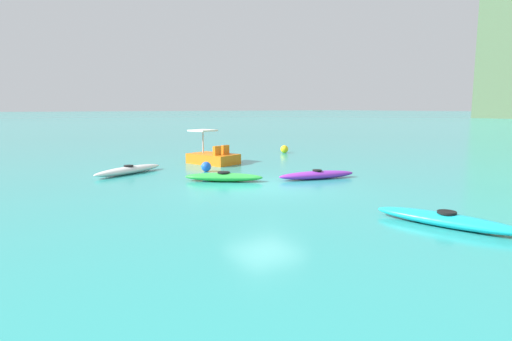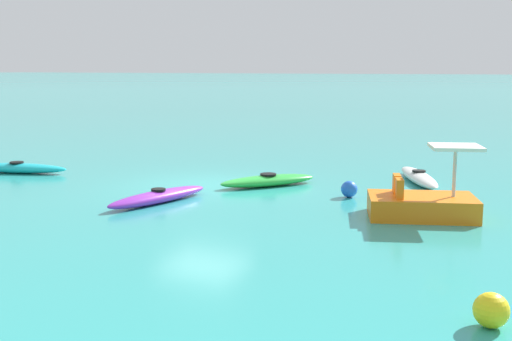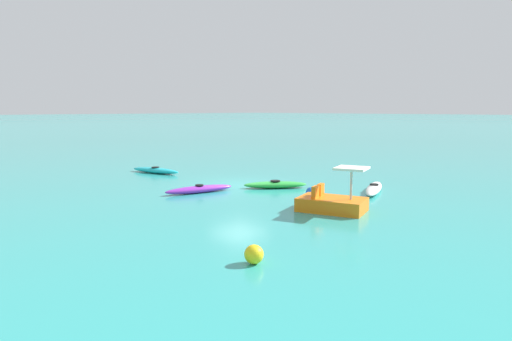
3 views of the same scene
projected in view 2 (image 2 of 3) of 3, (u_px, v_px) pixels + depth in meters
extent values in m
plane|color=teal|center=(203.00, 185.00, 18.83)|extent=(600.00, 600.00, 0.00)
ellipsoid|color=purple|center=(159.00, 197.00, 16.37)|extent=(1.38, 3.28, 0.32)
cylinder|color=black|center=(158.00, 190.00, 16.34)|extent=(0.45, 0.45, 0.05)
ellipsoid|color=white|center=(419.00, 177.00, 19.28)|extent=(2.05, 3.50, 0.32)
cylinder|color=black|center=(419.00, 171.00, 19.25)|extent=(0.53, 0.53, 0.05)
ellipsoid|color=#19B7C6|center=(17.00, 168.00, 21.01)|extent=(3.53, 1.50, 0.32)
cylinder|color=black|center=(17.00, 162.00, 20.98)|extent=(0.53, 0.53, 0.05)
ellipsoid|color=green|center=(268.00, 181.00, 18.68)|extent=(2.49, 2.78, 0.32)
cylinder|color=black|center=(268.00, 174.00, 18.65)|extent=(0.66, 0.66, 0.05)
cube|color=orange|center=(422.00, 207.00, 14.80)|extent=(2.74, 2.16, 0.50)
cube|color=orange|center=(397.00, 184.00, 15.08)|extent=(0.29, 0.47, 0.44)
cube|color=orange|center=(399.00, 188.00, 14.49)|extent=(0.29, 0.47, 0.44)
cylinder|color=#B2B2B7|center=(455.00, 173.00, 14.59)|extent=(0.08, 0.08, 1.10)
cube|color=silver|center=(456.00, 147.00, 14.50)|extent=(1.38, 1.38, 0.08)
sphere|color=yellow|center=(491.00, 310.00, 8.52)|extent=(0.48, 0.48, 0.48)
sphere|color=blue|center=(349.00, 189.00, 17.07)|extent=(0.44, 0.44, 0.44)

